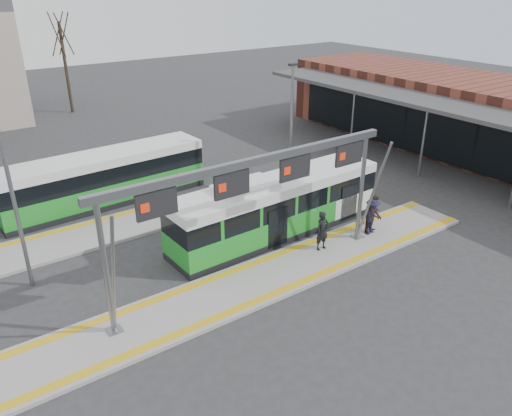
{
  "coord_description": "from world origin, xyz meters",
  "views": [
    {
      "loc": [
        -10.59,
        -14.02,
        11.42
      ],
      "look_at": [
        1.51,
        3.0,
        1.72
      ],
      "focal_mm": 35.0,
      "sensor_mm": 36.0,
      "label": 1
    }
  ],
  "objects": [
    {
      "name": "tactile_main",
      "position": [
        0.0,
        0.0,
        0.16
      ],
      "size": [
        22.0,
        2.65,
        0.02
      ],
      "color": "gold",
      "rests_on": "platform_main"
    },
    {
      "name": "passenger_c",
      "position": [
        6.35,
        0.25,
        1.05
      ],
      "size": [
        1.23,
        0.79,
        1.8
      ],
      "primitive_type": "imported",
      "rotation": [
        0.0,
        0.0,
        -0.11
      ],
      "color": "#1D1C33",
      "rests_on": "platform_main"
    },
    {
      "name": "ground",
      "position": [
        0.0,
        0.0,
        0.0
      ],
      "size": [
        120.0,
        120.0,
        0.0
      ],
      "primitive_type": "plane",
      "color": "#2D2D30",
      "rests_on": "ground"
    },
    {
      "name": "tree_mid",
      "position": [
        2.02,
        33.13,
        6.82
      ],
      "size": [
        1.4,
        1.4,
        9.0
      ],
      "color": "#382B21",
      "rests_on": "ground"
    },
    {
      "name": "gantry",
      "position": [
        -0.35,
        0.25,
        4.3
      ],
      "size": [
        13.0,
        1.68,
        5.2
      ],
      "color": "slate",
      "rests_on": "platform_main"
    },
    {
      "name": "lamp_east",
      "position": [
        6.71,
        6.93,
        3.87
      ],
      "size": [
        0.5,
        0.25,
        7.27
      ],
      "color": "slate",
      "rests_on": "ground"
    },
    {
      "name": "platform_second",
      "position": [
        -4.0,
        8.0,
        0.07
      ],
      "size": [
        20.0,
        3.0,
        0.15
      ],
      "primitive_type": "cube",
      "color": "gray",
      "rests_on": "ground"
    },
    {
      "name": "passenger_a",
      "position": [
        3.35,
        0.44,
        1.07
      ],
      "size": [
        0.68,
        0.45,
        1.84
      ],
      "primitive_type": "imported",
      "rotation": [
        0.0,
        0.0,
        -0.02
      ],
      "color": "black",
      "rests_on": "platform_main"
    },
    {
      "name": "hero_bus",
      "position": [
        2.76,
        3.03,
        1.4
      ],
      "size": [
        11.22,
        2.68,
        3.07
      ],
      "rotation": [
        0.0,
        0.0,
        0.03
      ],
      "color": "black",
      "rests_on": "ground"
    },
    {
      "name": "tactile_second",
      "position": [
        -4.0,
        9.15,
        0.16
      ],
      "size": [
        20.0,
        0.35,
        0.02
      ],
      "color": "gold",
      "rests_on": "platform_second"
    },
    {
      "name": "station_building",
      "position": [
        21.83,
        4.0,
        2.53
      ],
      "size": [
        11.5,
        32.0,
        5.0
      ],
      "color": "brown",
      "rests_on": "ground"
    },
    {
      "name": "platform_main",
      "position": [
        0.0,
        0.0,
        0.07
      ],
      "size": [
        22.0,
        3.0,
        0.15
      ],
      "primitive_type": "cube",
      "color": "gray",
      "rests_on": "ground"
    },
    {
      "name": "bg_bus_green",
      "position": [
        -2.64,
        11.49,
        1.38
      ],
      "size": [
        11.31,
        2.92,
        2.8
      ],
      "rotation": [
        0.0,
        0.0,
        0.05
      ],
      "color": "black",
      "rests_on": "ground"
    },
    {
      "name": "passenger_b",
      "position": [
        6.5,
        0.28,
        1.1
      ],
      "size": [
        1.1,
        0.96,
        1.89
      ],
      "primitive_type": "imported",
      "rotation": [
        0.0,
        0.0,
        0.31
      ],
      "color": "black",
      "rests_on": "platform_main"
    },
    {
      "name": "lamp_west",
      "position": [
        -8.11,
        5.21,
        4.4
      ],
      "size": [
        0.5,
        0.25,
        8.31
      ],
      "color": "slate",
      "rests_on": "ground"
    }
  ]
}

